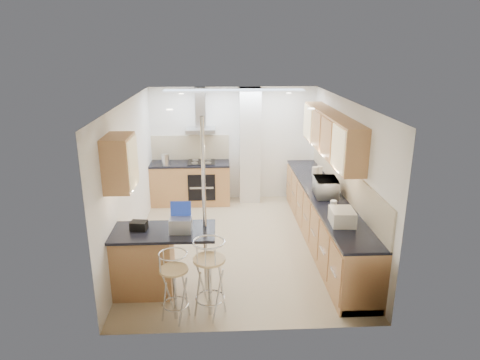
{
  "coord_description": "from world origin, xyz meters",
  "views": [
    {
      "loc": [
        -0.32,
        -6.84,
        3.37
      ],
      "look_at": [
        0.04,
        0.2,
        1.12
      ],
      "focal_mm": 32.0,
      "sensor_mm": 36.0,
      "label": 1
    }
  ],
  "objects_px": {
    "microwave": "(326,187)",
    "bread_bin": "(342,217)",
    "laptop": "(181,225)",
    "bar_stool_end": "(210,278)",
    "bar_stool_near": "(175,286)"
  },
  "relations": [
    {
      "from": "microwave",
      "to": "laptop",
      "type": "height_order",
      "value": "microwave"
    },
    {
      "from": "laptop",
      "to": "bread_bin",
      "type": "distance_m",
      "value": 2.27
    },
    {
      "from": "bar_stool_near",
      "to": "bar_stool_end",
      "type": "distance_m",
      "value": 0.45
    },
    {
      "from": "microwave",
      "to": "bread_bin",
      "type": "relative_size",
      "value": 1.33
    },
    {
      "from": "bar_stool_end",
      "to": "bread_bin",
      "type": "distance_m",
      "value": 2.07
    },
    {
      "from": "bar_stool_end",
      "to": "bread_bin",
      "type": "height_order",
      "value": "bread_bin"
    },
    {
      "from": "bar_stool_near",
      "to": "laptop",
      "type": "bearing_deg",
      "value": 89.52
    },
    {
      "from": "microwave",
      "to": "bread_bin",
      "type": "bearing_deg",
      "value": -179.74
    },
    {
      "from": "microwave",
      "to": "bar_stool_end",
      "type": "height_order",
      "value": "microwave"
    },
    {
      "from": "microwave",
      "to": "laptop",
      "type": "distance_m",
      "value": 2.69
    },
    {
      "from": "microwave",
      "to": "bar_stool_end",
      "type": "xyz_separation_m",
      "value": [
        -1.93,
        -1.9,
        -0.54
      ]
    },
    {
      "from": "laptop",
      "to": "bar_stool_end",
      "type": "relative_size",
      "value": 0.28
    },
    {
      "from": "microwave",
      "to": "laptop",
      "type": "relative_size",
      "value": 1.85
    },
    {
      "from": "bar_stool_end",
      "to": "bread_bin",
      "type": "bearing_deg",
      "value": -57.2
    },
    {
      "from": "laptop",
      "to": "bar_stool_near",
      "type": "bearing_deg",
      "value": -93.41
    }
  ]
}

